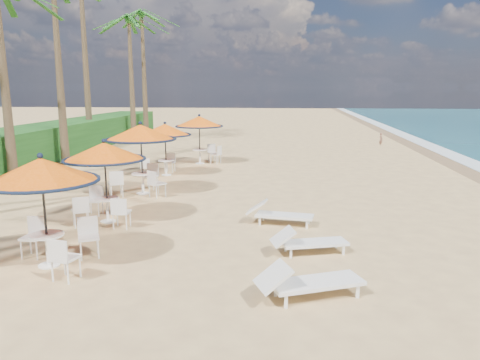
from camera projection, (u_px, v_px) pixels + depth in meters
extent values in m
plane|color=tan|center=(288.00, 272.00, 9.91)|extent=(160.00, 160.00, 0.00)
cube|color=#194716|center=(0.00, 151.00, 21.86)|extent=(3.00, 40.00, 1.80)
cylinder|color=black|center=(45.00, 213.00, 10.01)|extent=(0.05, 0.05, 2.40)
cone|color=orange|center=(41.00, 170.00, 9.83)|extent=(2.40, 2.40, 0.52)
torus|color=black|center=(42.00, 181.00, 9.87)|extent=(2.40, 2.40, 0.07)
sphere|color=black|center=(40.00, 156.00, 9.77)|extent=(0.12, 0.12, 0.12)
cylinder|color=white|center=(47.00, 235.00, 10.11)|extent=(0.73, 0.73, 0.04)
cylinder|color=white|center=(48.00, 250.00, 10.17)|extent=(0.08, 0.08, 0.73)
cylinder|color=black|center=(106.00, 183.00, 13.38)|extent=(0.05, 0.05, 2.32)
cone|color=orange|center=(104.00, 151.00, 13.20)|extent=(2.32, 2.32, 0.51)
torus|color=black|center=(105.00, 159.00, 13.25)|extent=(2.33, 2.33, 0.07)
sphere|color=black|center=(104.00, 141.00, 13.15)|extent=(0.12, 0.12, 0.12)
cylinder|color=white|center=(107.00, 199.00, 13.47)|extent=(0.71, 0.71, 0.04)
cylinder|color=white|center=(108.00, 210.00, 13.54)|extent=(0.08, 0.08, 0.71)
cylinder|color=black|center=(142.00, 160.00, 16.93)|extent=(0.06, 0.06, 2.55)
cone|color=orange|center=(141.00, 132.00, 16.74)|extent=(2.55, 2.55, 0.55)
torus|color=black|center=(141.00, 139.00, 16.79)|extent=(2.55, 2.55, 0.08)
sphere|color=black|center=(140.00, 123.00, 16.67)|extent=(0.13, 0.13, 0.13)
cylinder|color=white|center=(142.00, 174.00, 17.03)|extent=(0.78, 0.78, 0.04)
cylinder|color=white|center=(143.00, 184.00, 17.10)|extent=(0.09, 0.09, 0.78)
cylinder|color=black|center=(166.00, 150.00, 20.58)|extent=(0.05, 0.05, 2.28)
cone|color=orange|center=(165.00, 130.00, 20.41)|extent=(2.28, 2.28, 0.50)
torus|color=black|center=(165.00, 135.00, 20.45)|extent=(2.29, 2.29, 0.07)
sphere|color=black|center=(165.00, 123.00, 20.35)|extent=(0.12, 0.12, 0.12)
cylinder|color=white|center=(166.00, 160.00, 20.67)|extent=(0.70, 0.70, 0.04)
cylinder|color=white|center=(166.00, 168.00, 20.74)|extent=(0.08, 0.08, 0.70)
cylinder|color=black|center=(200.00, 140.00, 23.77)|extent=(0.05, 0.05, 2.43)
cone|color=orange|center=(199.00, 121.00, 23.58)|extent=(2.43, 2.43, 0.53)
torus|color=black|center=(199.00, 126.00, 23.63)|extent=(2.43, 2.43, 0.07)
sphere|color=black|center=(199.00, 115.00, 23.52)|extent=(0.13, 0.13, 0.13)
cylinder|color=white|center=(200.00, 150.00, 23.86)|extent=(0.74, 0.74, 0.04)
cylinder|color=white|center=(200.00, 157.00, 23.93)|extent=(0.08, 0.08, 0.74)
cube|color=white|center=(317.00, 282.00, 8.67)|extent=(1.85, 1.26, 0.07)
cube|color=white|center=(273.00, 277.00, 8.38)|extent=(0.78, 0.81, 0.43)
cube|color=white|center=(316.00, 291.00, 8.70)|extent=(0.06, 0.06, 0.25)
cube|color=white|center=(314.00, 243.00, 10.98)|extent=(1.64, 0.98, 0.06)
cube|color=white|center=(283.00, 236.00, 10.81)|extent=(0.65, 0.69, 0.38)
cube|color=white|center=(314.00, 249.00, 11.01)|extent=(0.05, 0.05, 0.22)
cube|color=white|center=(284.00, 216.00, 13.27)|extent=(1.69, 0.83, 0.07)
cube|color=white|center=(257.00, 207.00, 13.43)|extent=(0.62, 0.67, 0.40)
cube|color=white|center=(284.00, 221.00, 13.30)|extent=(0.06, 0.06, 0.23)
cone|color=brown|center=(5.00, 87.00, 18.99)|extent=(0.44, 0.44, 7.71)
cone|color=brown|center=(59.00, 76.00, 22.93)|extent=(0.44, 0.44, 8.80)
cone|color=brown|center=(85.00, 51.00, 29.40)|extent=(0.44, 0.44, 12.22)
cone|color=brown|center=(132.00, 82.00, 33.41)|extent=(0.44, 0.44, 8.48)
sphere|color=#1A5217|center=(129.00, 20.00, 32.59)|extent=(0.56, 0.56, 0.56)
cone|color=brown|center=(144.00, 77.00, 35.84)|extent=(0.44, 0.44, 9.22)
sphere|color=#1A5217|center=(142.00, 14.00, 34.95)|extent=(0.56, 0.56, 0.56)
imported|color=brown|center=(381.00, 139.00, 31.47)|extent=(0.30, 0.38, 0.90)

